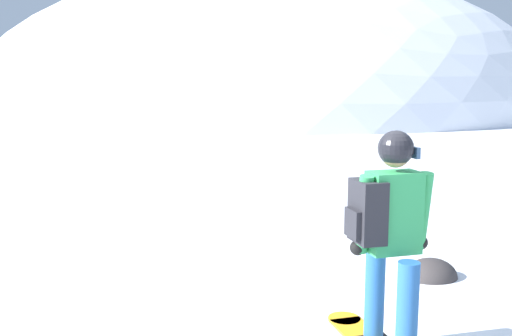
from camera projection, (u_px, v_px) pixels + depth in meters
name	position (u px, v px, depth m)	size (l,w,h in m)	color
ridge_peak_main	(267.00, 110.00, 35.48)	(33.56, 30.20, 16.27)	white
ridge_peak_far	(497.00, 97.00, 57.69)	(25.66, 23.09, 7.87)	white
snowboarder_main	(388.00, 242.00, 4.16)	(0.64, 1.84, 1.71)	orange
rock_dark	(430.00, 277.00, 6.14)	(0.57, 0.48, 0.40)	#383333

